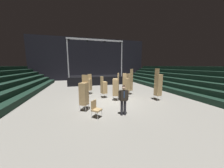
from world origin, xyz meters
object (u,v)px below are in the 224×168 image
man_with_tie (124,98)px  chair_stack_mid_left (84,93)px  chair_stack_rear_right (126,85)px  chair_stack_mid_centre (89,84)px  chair_stack_mid_right (104,87)px  loose_chair_near_man (96,108)px  chair_stack_rear_left (116,87)px  chair_stack_front_left (158,85)px  stage_riser (95,79)px  chair_stack_front_right (130,82)px

man_with_tie → chair_stack_mid_left: (-2.09, 1.24, 0.14)m
chair_stack_rear_right → chair_stack_mid_centre: bearing=-149.1°
chair_stack_rear_right → chair_stack_mid_right: bearing=-124.8°
chair_stack_rear_right → loose_chair_near_man: (-3.13, -3.36, -0.53)m
chair_stack_rear_left → chair_stack_rear_right: chair_stack_rear_left is taller
chair_stack_front_left → chair_stack_mid_right: 4.44m
stage_riser → chair_stack_mid_right: bearing=-92.7°
stage_riser → chair_stack_mid_right: size_ratio=4.23×
chair_stack_front_right → chair_stack_rear_left: (-1.87, -1.53, -0.13)m
chair_stack_front_left → chair_stack_front_right: chair_stack_front_left is taller
stage_riser → chair_stack_rear_right: 8.71m
chair_stack_front_right → chair_stack_rear_right: size_ratio=1.16×
chair_stack_rear_right → loose_chair_near_man: chair_stack_rear_right is taller
man_with_tie → chair_stack_front_right: (2.32, 4.31, 0.27)m
chair_stack_front_right → loose_chair_near_man: (-3.86, -4.21, -0.70)m
chair_stack_front_left → chair_stack_mid_left: size_ratio=1.15×
chair_stack_front_left → chair_stack_front_right: (-1.36, 2.40, -0.04)m
chair_stack_front_left → chair_stack_mid_left: 5.81m
chair_stack_mid_left → chair_stack_rear_right: chair_stack_mid_left is taller
man_with_tie → chair_stack_front_right: bearing=-114.0°
chair_stack_mid_left → chair_stack_mid_centre: 4.33m
chair_stack_front_right → stage_riser: bearing=77.8°
chair_stack_mid_centre → chair_stack_rear_left: bearing=156.9°
chair_stack_mid_left → chair_stack_front_left: bearing=-140.2°
chair_stack_front_right → chair_stack_mid_centre: bearing=133.7°
chair_stack_mid_right → chair_stack_rear_right: 1.94m
chair_stack_rear_left → loose_chair_near_man: (-1.99, -2.69, -0.58)m
chair_stack_mid_right → chair_stack_rear_right: (1.91, -0.34, 0.13)m
man_with_tie → chair_stack_rear_left: size_ratio=0.77×
stage_riser → chair_stack_front_right: stage_riser is taller
man_with_tie → chair_stack_rear_right: size_ratio=0.80×
chair_stack_mid_right → chair_stack_front_right: bearing=81.7°
stage_riser → loose_chair_near_man: (-1.62, -11.94, -0.15)m
chair_stack_mid_left → loose_chair_near_man: 1.39m
chair_stack_front_left → chair_stack_mid_centre: chair_stack_front_left is taller
chair_stack_front_right → chair_stack_mid_right: 2.71m
man_with_tie → chair_stack_mid_right: 3.81m
chair_stack_front_right → chair_stack_mid_left: bearing=-173.6°
chair_stack_front_left → chair_stack_mid_right: (-4.01, 1.88, -0.34)m
stage_riser → chair_stack_rear_right: bearing=-80.0°
chair_stack_mid_right → loose_chair_near_man: size_ratio=1.99×
chair_stack_front_right → chair_stack_rear_left: 2.42m
stage_riser → chair_stack_rear_left: 9.27m
chair_stack_mid_right → loose_chair_near_man: chair_stack_mid_right is taller
chair_stack_front_right → chair_stack_rear_right: 1.13m
loose_chair_near_man → stage_riser: bearing=-143.6°
chair_stack_front_right → chair_stack_mid_left: size_ratio=1.11×
chair_stack_mid_centre → chair_stack_mid_left: bearing=113.8°
man_with_tie → chair_stack_rear_right: chair_stack_rear_right is taller
chair_stack_front_right → man_with_tie: bearing=-146.7°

